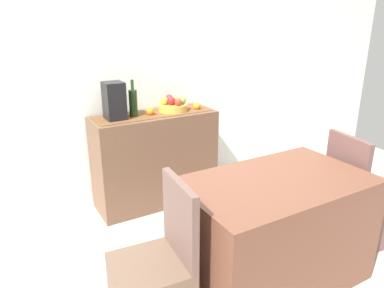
% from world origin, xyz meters
% --- Properties ---
extents(ground_plane, '(6.40, 6.40, 0.02)m').
position_xyz_m(ground_plane, '(0.00, 0.00, -0.01)').
color(ground_plane, beige).
rests_on(ground_plane, ground).
extents(room_wall_rear, '(6.40, 0.06, 2.70)m').
position_xyz_m(room_wall_rear, '(0.00, 1.18, 1.35)').
color(room_wall_rear, white).
rests_on(room_wall_rear, ground).
extents(sideboard_console, '(1.13, 0.42, 0.88)m').
position_xyz_m(sideboard_console, '(-0.08, 0.92, 0.44)').
color(sideboard_console, brown).
rests_on(sideboard_console, ground).
extents(table_runner, '(1.06, 0.32, 0.01)m').
position_xyz_m(table_runner, '(-0.08, 0.92, 0.88)').
color(table_runner, brown).
rests_on(table_runner, sideboard_console).
extents(fruit_bowl, '(0.27, 0.27, 0.06)m').
position_xyz_m(fruit_bowl, '(0.11, 0.92, 0.92)').
color(fruit_bowl, gold).
rests_on(fruit_bowl, table_runner).
extents(apple_upper, '(0.07, 0.07, 0.07)m').
position_xyz_m(apple_upper, '(0.04, 0.95, 0.98)').
color(apple_upper, gold).
rests_on(apple_upper, fruit_bowl).
extents(apple_center, '(0.06, 0.06, 0.06)m').
position_xyz_m(apple_center, '(0.15, 0.95, 0.98)').
color(apple_center, gold).
rests_on(apple_center, fruit_bowl).
extents(apple_front, '(0.07, 0.07, 0.07)m').
position_xyz_m(apple_front, '(0.12, 0.84, 0.98)').
color(apple_front, '#BB3A29').
rests_on(apple_front, fruit_bowl).
extents(apple_rear, '(0.08, 0.08, 0.08)m').
position_xyz_m(apple_rear, '(0.09, 0.90, 0.99)').
color(apple_rear, red).
rests_on(apple_rear, fruit_bowl).
extents(apple_right, '(0.07, 0.07, 0.07)m').
position_xyz_m(apple_right, '(0.20, 0.90, 0.98)').
color(apple_right, '#8BA741').
rests_on(apple_right, fruit_bowl).
extents(apple_left, '(0.08, 0.08, 0.08)m').
position_xyz_m(apple_left, '(0.11, 1.00, 0.99)').
color(apple_left, '#AF2A2A').
rests_on(apple_left, fruit_bowl).
extents(wine_bottle, '(0.07, 0.07, 0.33)m').
position_xyz_m(wine_bottle, '(-0.28, 0.92, 1.00)').
color(wine_bottle, '#1F391A').
rests_on(wine_bottle, sideboard_console).
extents(coffee_maker, '(0.16, 0.18, 0.32)m').
position_xyz_m(coffee_maker, '(-0.44, 0.92, 1.04)').
color(coffee_maker, black).
rests_on(coffee_maker, sideboard_console).
extents(orange_loose_far, '(0.07, 0.07, 0.07)m').
position_xyz_m(orange_loose_far, '(-0.13, 0.90, 0.91)').
color(orange_loose_far, orange).
rests_on(orange_loose_far, sideboard_console).
extents(orange_loose_near_bowl, '(0.07, 0.07, 0.07)m').
position_xyz_m(orange_loose_near_bowl, '(0.34, 0.87, 0.91)').
color(orange_loose_near_bowl, orange).
rests_on(orange_loose_near_bowl, sideboard_console).
extents(dining_table, '(1.21, 0.72, 0.74)m').
position_xyz_m(dining_table, '(0.13, -0.47, 0.37)').
color(dining_table, brown).
rests_on(dining_table, ground).
extents(chair_by_corner, '(0.46, 0.46, 0.90)m').
position_xyz_m(chair_by_corner, '(0.99, -0.47, 0.27)').
color(chair_by_corner, brown).
rests_on(chair_by_corner, ground).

